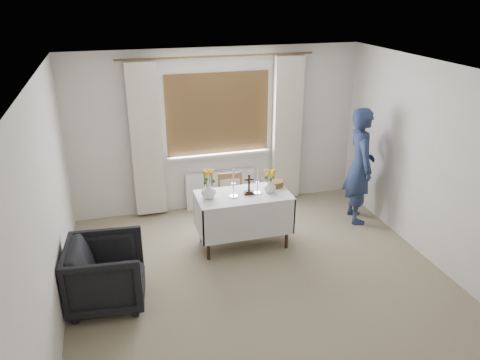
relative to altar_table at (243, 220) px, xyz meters
name	(u,v)px	position (x,y,z in m)	size (l,w,h in m)	color
ground	(268,293)	(-0.02, -1.14, -0.38)	(5.00, 5.00, 0.00)	#9A8E6A
altar_table	(243,220)	(0.00, 0.00, 0.00)	(1.24, 0.64, 0.76)	white
wooden_chair	(233,203)	(-0.01, 0.51, 0.03)	(0.38, 0.38, 0.82)	brown
armchair	(106,273)	(-1.81, -0.80, 0.00)	(0.81, 0.83, 0.76)	black
person	(360,166)	(1.86, 0.29, 0.49)	(0.64, 0.42, 1.74)	navy
radiator	(220,189)	(-0.02, 1.28, -0.08)	(1.10, 0.10, 0.60)	silver
wooden_cross	(249,184)	(0.07, -0.01, 0.52)	(0.13, 0.09, 0.28)	black
candlestick_left	(233,183)	(-0.14, -0.03, 0.58)	(0.11, 0.11, 0.39)	silver
candlestick_right	(257,182)	(0.19, -0.01, 0.55)	(0.09, 0.09, 0.33)	silver
flower_vase_left	(209,191)	(-0.46, 0.02, 0.48)	(0.20, 0.20, 0.21)	white
flower_vase_right	(270,186)	(0.36, -0.02, 0.47)	(0.17, 0.17, 0.17)	white
wicker_basket	(275,183)	(0.50, 0.15, 0.42)	(0.22, 0.22, 0.08)	brown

